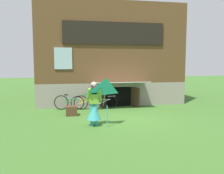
# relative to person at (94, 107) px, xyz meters

# --- Properties ---
(ground_plane) EXTENTS (60.00, 60.00, 0.00)m
(ground_plane) POSITION_rel_person_xyz_m (1.50, 0.72, -0.70)
(ground_plane) COLOR #3D6B28
(log_house) EXTENTS (8.23, 5.88, 5.65)m
(log_house) POSITION_rel_person_xyz_m (1.50, 6.10, 2.13)
(log_house) COLOR gray
(log_house) RESTS_ON ground_plane
(person) EXTENTS (0.61, 0.53, 1.66)m
(person) POSITION_rel_person_xyz_m (0.00, 0.00, 0.00)
(person) COLOR teal
(person) RESTS_ON ground_plane
(kite) EXTENTS (1.04, 0.94, 1.75)m
(kite) POSITION_rel_person_xyz_m (0.40, -0.52, 0.69)
(kite) COLOR #2DB2CC
(kite) RESTS_ON ground_plane
(bicycle_silver) EXTENTS (1.50, 0.43, 0.70)m
(bicycle_silver) POSITION_rel_person_xyz_m (0.83, 3.04, -0.36)
(bicycle_silver) COLOR black
(bicycle_silver) RESTS_ON ground_plane
(bicycle_yellow) EXTENTS (1.62, 0.22, 0.74)m
(bicycle_yellow) POSITION_rel_person_xyz_m (-0.03, 3.18, -0.34)
(bicycle_yellow) COLOR black
(bicycle_yellow) RESTS_ON ground_plane
(bicycle_green) EXTENTS (1.71, 0.34, 0.78)m
(bicycle_green) POSITION_rel_person_xyz_m (-0.81, 3.25, -0.32)
(bicycle_green) COLOR black
(bicycle_green) RESTS_ON ground_plane
(wooden_crate) EXTENTS (0.50, 0.42, 0.42)m
(wooden_crate) POSITION_rel_person_xyz_m (-0.81, 1.90, -0.49)
(wooden_crate) COLOR #4C331E
(wooden_crate) RESTS_ON ground_plane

